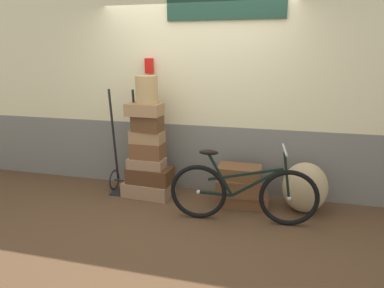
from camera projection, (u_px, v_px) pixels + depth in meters
The scene contains 16 objects.
ground at pixel (180, 214), 4.20m from camera, with size 10.20×5.20×0.06m, color #513823.
station_building at pixel (198, 94), 4.63m from camera, with size 8.20×0.74×2.70m.
suitcase_0 at pixel (149, 188), 4.66m from camera, with size 0.65×0.41×0.19m, color #937051.
suitcase_1 at pixel (150, 175), 4.59m from camera, with size 0.59×0.34×0.21m, color #4C2D19.
suitcase_2 at pixel (147, 163), 4.54m from camera, with size 0.48×0.27×0.13m, color #937051.
suitcase_3 at pixel (148, 150), 4.53m from camera, with size 0.43×0.27×0.21m, color brown.
suitcase_4 at pixel (147, 137), 4.48m from camera, with size 0.43×0.25×0.16m, color #9E754C.
suitcase_5 at pixel (147, 123), 4.40m from camera, with size 0.38×0.23×0.21m, color brown.
suitcase_6 at pixel (144, 109), 4.34m from camera, with size 0.45×0.29×0.16m, color #9E754C.
suitcase_7 at pixel (242, 199), 4.36m from camera, with size 0.63×0.37×0.16m, color brown.
suitcase_8 at pixel (239, 186), 4.30m from camera, with size 0.55×0.38×0.21m, color brown.
suitcase_9 at pixel (240, 172), 4.25m from camera, with size 0.53×0.33×0.15m, color brown.
wicker_basket at pixel (147, 90), 4.29m from camera, with size 0.28×0.28×0.35m, color tan.
luggage_trolley at pixel (126, 169), 4.72m from camera, with size 0.42×0.37×1.43m.
burlap_sack at pixel (305, 187), 4.12m from camera, with size 0.54×0.46×0.62m, color tan.
bicycle at pixel (242, 193), 3.86m from camera, with size 1.68×0.46×0.90m.
Camera 1 is at (1.10, -3.68, 1.89)m, focal length 31.83 mm.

